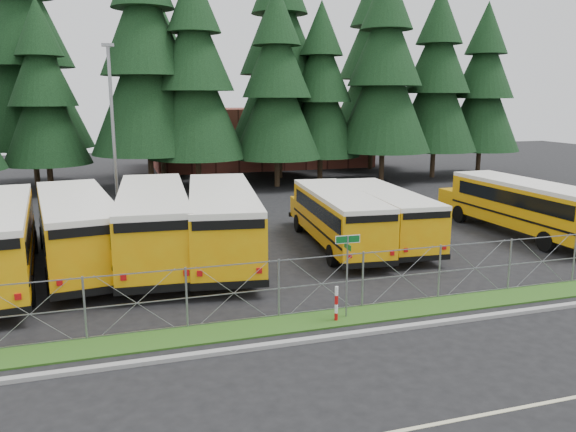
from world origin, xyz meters
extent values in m
plane|color=black|center=(0.00, 0.00, 0.00)|extent=(120.00, 120.00, 0.00)
cube|color=gray|center=(0.00, -3.10, 0.06)|extent=(50.00, 0.25, 0.12)
cube|color=#234E16|center=(0.00, -1.70, 0.03)|extent=(50.00, 1.40, 0.06)
cube|color=beige|center=(0.00, -8.00, 0.01)|extent=(50.00, 0.12, 0.01)
cube|color=brown|center=(6.00, 40.00, 3.00)|extent=(22.00, 10.00, 6.00)
cylinder|color=gray|center=(-1.90, -1.71, 1.40)|extent=(0.06, 0.06, 2.80)
cube|color=#0C551E|center=(-1.90, -1.71, 2.68)|extent=(0.80, 0.05, 0.22)
cube|color=white|center=(-1.90, -1.71, 2.68)|extent=(0.84, 0.04, 0.26)
cube|color=#0C551E|center=(-1.90, -1.71, 2.44)|extent=(0.04, 0.55, 0.18)
cylinder|color=#B20C0C|center=(-2.34, -1.91, 0.60)|extent=(0.11, 0.11, 1.20)
cylinder|color=gray|center=(-8.84, 17.04, 5.00)|extent=(0.20, 0.20, 10.00)
cube|color=gray|center=(-8.84, 17.04, 10.05)|extent=(0.70, 0.35, 0.18)
camera|label=1|loc=(-8.90, -17.76, 7.13)|focal=35.00mm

